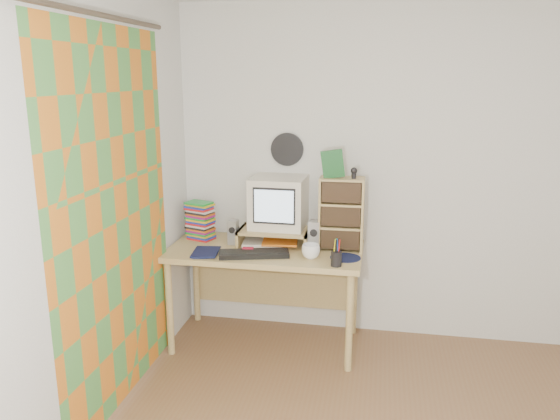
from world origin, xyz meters
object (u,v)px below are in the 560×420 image
at_px(keyboard, 254,254).
at_px(mug, 311,251).
at_px(cd_rack, 341,214).
at_px(dvd_stack, 200,222).
at_px(desk, 267,263).
at_px(crt_monitor, 278,203).
at_px(diary, 193,251).

relative_size(keyboard, mug, 3.84).
bearing_deg(cd_rack, dvd_stack, 176.65).
relative_size(desk, mug, 11.10).
xyz_separation_m(desk, crt_monitor, (0.07, 0.09, 0.44)).
distance_m(crt_monitor, cd_rack, 0.48).
bearing_deg(keyboard, cd_rack, 9.79).
xyz_separation_m(dvd_stack, mug, (0.89, -0.30, -0.08)).
bearing_deg(diary, cd_rack, 8.78).
bearing_deg(desk, keyboard, -99.11).
distance_m(crt_monitor, keyboard, 0.45).
bearing_deg(dvd_stack, diary, -61.12).
bearing_deg(desk, diary, -150.36).
bearing_deg(keyboard, desk, 65.75).
height_order(dvd_stack, diary, dvd_stack).
height_order(desk, cd_rack, cd_rack).
bearing_deg(mug, diary, -176.55).
relative_size(crt_monitor, dvd_stack, 1.51).
xyz_separation_m(desk, cd_rack, (0.54, 0.02, 0.40)).
height_order(desk, mug, mug).
height_order(keyboard, cd_rack, cd_rack).
bearing_deg(cd_rack, keyboard, -155.55).
bearing_deg(cd_rack, desk, -177.95).
xyz_separation_m(keyboard, cd_rack, (0.58, 0.27, 0.25)).
distance_m(crt_monitor, mug, 0.49).
height_order(crt_monitor, mug, crt_monitor).
bearing_deg(mug, keyboard, -176.32).
relative_size(crt_monitor, mug, 3.14).
bearing_deg(diary, desk, 22.26).
relative_size(desk, cd_rack, 2.67).
bearing_deg(diary, keyboard, -4.14).
relative_size(mug, diary, 0.58).
distance_m(desk, cd_rack, 0.67).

